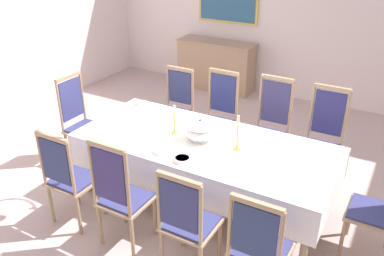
{
  "coord_description": "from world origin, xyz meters",
  "views": [
    {
      "loc": [
        1.74,
        -3.32,
        2.74
      ],
      "look_at": [
        -0.11,
        -0.07,
        0.9
      ],
      "focal_mm": 38.09,
      "sensor_mm": 36.0,
      "label": 1
    }
  ],
  "objects_px": {
    "chair_south_d": "(259,247)",
    "bowl_near_left": "(142,103)",
    "chair_north_b": "(218,115)",
    "chair_north_d": "(323,138)",
    "bowl_far_left": "(182,159)",
    "spoon_primary": "(137,101)",
    "soup_tureen": "(200,130)",
    "bowl_near_right": "(162,151)",
    "candlestick_west": "(175,122)",
    "dining_table": "(205,147)",
    "chair_head_east": "(382,206)",
    "candlestick_east": "(237,136)",
    "chair_south_b": "(121,194)",
    "chair_south_a": "(69,177)",
    "spoon_secondary": "(154,148)",
    "sideboard": "(216,65)",
    "chair_north_a": "(176,107)",
    "chair_head_west": "(81,120)",
    "chair_north_c": "(270,126)",
    "chair_south_c": "(187,221)"
  },
  "relations": [
    {
      "from": "chair_head_west",
      "to": "bowl_far_left",
      "type": "height_order",
      "value": "chair_head_west"
    },
    {
      "from": "dining_table",
      "to": "chair_south_a",
      "type": "bearing_deg",
      "value": -134.51
    },
    {
      "from": "spoon_primary",
      "to": "spoon_secondary",
      "type": "distance_m",
      "value": 1.27
    },
    {
      "from": "chair_head_west",
      "to": "bowl_near_right",
      "type": "xyz_separation_m",
      "value": [
        1.5,
        -0.42,
        0.18
      ]
    },
    {
      "from": "chair_south_b",
      "to": "chair_north_d",
      "type": "xyz_separation_m",
      "value": [
        1.33,
        2.0,
        0.01
      ]
    },
    {
      "from": "chair_north_c",
      "to": "candlestick_east",
      "type": "bearing_deg",
      "value": 89.74
    },
    {
      "from": "soup_tureen",
      "to": "bowl_near_right",
      "type": "xyz_separation_m",
      "value": [
        -0.21,
        -0.42,
        -0.1
      ]
    },
    {
      "from": "chair_north_d",
      "to": "chair_north_c",
      "type": "bearing_deg",
      "value": -0.01
    },
    {
      "from": "chair_north_d",
      "to": "spoon_primary",
      "type": "height_order",
      "value": "chair_north_d"
    },
    {
      "from": "chair_south_b",
      "to": "soup_tureen",
      "type": "height_order",
      "value": "chair_south_b"
    },
    {
      "from": "bowl_far_left",
      "to": "chair_head_west",
      "type": "bearing_deg",
      "value": 165.25
    },
    {
      "from": "chair_south_c",
      "to": "bowl_near_left",
      "type": "height_order",
      "value": "chair_south_c"
    },
    {
      "from": "soup_tureen",
      "to": "dining_table",
      "type": "bearing_deg",
      "value": -0.0
    },
    {
      "from": "chair_south_d",
      "to": "chair_north_d",
      "type": "xyz_separation_m",
      "value": [
        0.0,
        2.0,
        0.04
      ]
    },
    {
      "from": "chair_south_a",
      "to": "chair_head_east",
      "type": "distance_m",
      "value": 2.91
    },
    {
      "from": "chair_north_c",
      "to": "chair_north_a",
      "type": "bearing_deg",
      "value": 0.26
    },
    {
      "from": "chair_north_d",
      "to": "soup_tureen",
      "type": "xyz_separation_m",
      "value": [
        -1.06,
        -1.0,
        0.27
      ]
    },
    {
      "from": "dining_table",
      "to": "chair_head_east",
      "type": "bearing_deg",
      "value": 0.0
    },
    {
      "from": "soup_tureen",
      "to": "candlestick_west",
      "type": "bearing_deg",
      "value": -180.0
    },
    {
      "from": "chair_head_east",
      "to": "candlestick_east",
      "type": "distance_m",
      "value": 1.43
    },
    {
      "from": "chair_south_b",
      "to": "chair_head_east",
      "type": "xyz_separation_m",
      "value": [
        2.09,
        1.0,
        -0.01
      ]
    },
    {
      "from": "spoon_secondary",
      "to": "sideboard",
      "type": "distance_m",
      "value": 3.78
    },
    {
      "from": "soup_tureen",
      "to": "spoon_secondary",
      "type": "relative_size",
      "value": 1.79
    },
    {
      "from": "chair_north_b",
      "to": "chair_north_d",
      "type": "bearing_deg",
      "value": -179.92
    },
    {
      "from": "bowl_near_right",
      "to": "sideboard",
      "type": "relative_size",
      "value": 0.12
    },
    {
      "from": "chair_north_c",
      "to": "bowl_far_left",
      "type": "distance_m",
      "value": 1.52
    },
    {
      "from": "chair_south_b",
      "to": "chair_south_d",
      "type": "distance_m",
      "value": 1.33
    },
    {
      "from": "candlestick_east",
      "to": "sideboard",
      "type": "xyz_separation_m",
      "value": [
        -1.84,
        3.21,
        -0.44
      ]
    },
    {
      "from": "chair_north_a",
      "to": "bowl_near_right",
      "type": "bearing_deg",
      "value": 116.95
    },
    {
      "from": "soup_tureen",
      "to": "bowl_near_right",
      "type": "relative_size",
      "value": 1.86
    },
    {
      "from": "bowl_far_left",
      "to": "spoon_primary",
      "type": "distance_m",
      "value": 1.6
    },
    {
      "from": "dining_table",
      "to": "chair_south_b",
      "type": "distance_m",
      "value": 1.06
    },
    {
      "from": "dining_table",
      "to": "chair_south_d",
      "type": "xyz_separation_m",
      "value": [
        1.0,
        -0.99,
        -0.12
      ]
    },
    {
      "from": "chair_north_b",
      "to": "spoon_secondary",
      "type": "height_order",
      "value": "chair_north_b"
    },
    {
      "from": "dining_table",
      "to": "spoon_primary",
      "type": "distance_m",
      "value": 1.37
    },
    {
      "from": "chair_south_b",
      "to": "spoon_primary",
      "type": "relative_size",
      "value": 6.44
    },
    {
      "from": "chair_south_a",
      "to": "bowl_far_left",
      "type": "bearing_deg",
      "value": 28.35
    },
    {
      "from": "chair_north_a",
      "to": "spoon_secondary",
      "type": "bearing_deg",
      "value": 113.78
    },
    {
      "from": "chair_south_d",
      "to": "soup_tureen",
      "type": "distance_m",
      "value": 1.48
    },
    {
      "from": "dining_table",
      "to": "soup_tureen",
      "type": "height_order",
      "value": "soup_tureen"
    },
    {
      "from": "chair_north_d",
      "to": "bowl_near_left",
      "type": "height_order",
      "value": "chair_north_d"
    },
    {
      "from": "chair_south_b",
      "to": "spoon_secondary",
      "type": "height_order",
      "value": "chair_south_b"
    },
    {
      "from": "chair_south_d",
      "to": "spoon_secondary",
      "type": "bearing_deg",
      "value": 156.21
    },
    {
      "from": "chair_south_d",
      "to": "bowl_near_left",
      "type": "bearing_deg",
      "value": 145.51
    },
    {
      "from": "dining_table",
      "to": "candlestick_west",
      "type": "bearing_deg",
      "value": 180.0
    },
    {
      "from": "dining_table",
      "to": "chair_north_c",
      "type": "xyz_separation_m",
      "value": [
        0.37,
        1.0,
        -0.08
      ]
    },
    {
      "from": "dining_table",
      "to": "chair_south_c",
      "type": "xyz_separation_m",
      "value": [
        0.37,
        -0.99,
        -0.12
      ]
    },
    {
      "from": "chair_north_b",
      "to": "chair_north_d",
      "type": "relative_size",
      "value": 0.97
    },
    {
      "from": "candlestick_west",
      "to": "spoon_secondary",
      "type": "relative_size",
      "value": 1.89
    },
    {
      "from": "bowl_far_left",
      "to": "spoon_primary",
      "type": "height_order",
      "value": "bowl_far_left"
    }
  ]
}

